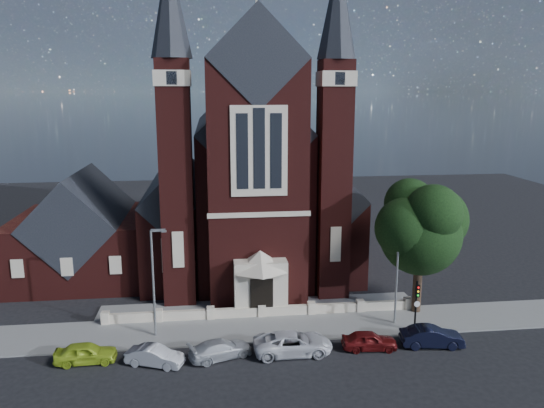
{
  "coord_description": "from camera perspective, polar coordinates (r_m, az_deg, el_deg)",
  "views": [
    {
      "loc": [
        -3.82,
        -32.49,
        17.48
      ],
      "look_at": [
        1.48,
        12.0,
        7.97
      ],
      "focal_mm": 35.0,
      "sensor_mm": 36.0,
      "label": 1
    }
  ],
  "objects": [
    {
      "name": "ground",
      "position": [
        50.75,
        -2.08,
        -8.17
      ],
      "size": [
        120.0,
        120.0,
        0.0
      ],
      "primitive_type": "plane",
      "color": "black",
      "rests_on": "ground"
    },
    {
      "name": "pavement_strip",
      "position": [
        41.09,
        -0.83,
        -13.2
      ],
      "size": [
        60.0,
        5.0,
        0.12
      ],
      "primitive_type": "cube",
      "color": "gray",
      "rests_on": "ground"
    },
    {
      "name": "forecourt_paving",
      "position": [
        44.72,
        -1.38,
        -11.03
      ],
      "size": [
        26.0,
        3.0,
        0.14
      ],
      "primitive_type": "cube",
      "color": "gray",
      "rests_on": "ground"
    },
    {
      "name": "forecourt_wall",
      "position": [
        42.9,
        -1.12,
        -12.07
      ],
      "size": [
        24.0,
        0.4,
        0.9
      ],
      "primitive_type": "cube",
      "color": "beige",
      "rests_on": "ground"
    },
    {
      "name": "church",
      "position": [
        56.33,
        -2.81,
        2.47
      ],
      "size": [
        20.01,
        34.9,
        29.2
      ],
      "color": "#431412",
      "rests_on": "ground"
    },
    {
      "name": "parish_hall",
      "position": [
        53.66,
        -19.71,
        -3.27
      ],
      "size": [
        12.0,
        12.2,
        10.24
      ],
      "color": "#431412",
      "rests_on": "ground"
    },
    {
      "name": "street_tree",
      "position": [
        42.88,
        15.97,
        -2.69
      ],
      "size": [
        6.4,
        6.6,
        10.7
      ],
      "color": "black",
      "rests_on": "ground"
    },
    {
      "name": "street_lamp_left",
      "position": [
        38.91,
        -12.55,
        -7.65
      ],
      "size": [
        1.16,
        0.22,
        8.09
      ],
      "color": "gray",
      "rests_on": "ground"
    },
    {
      "name": "street_lamp_right",
      "position": [
        41.12,
        13.44,
        -6.61
      ],
      "size": [
        1.16,
        0.22,
        8.09
      ],
      "color": "gray",
      "rests_on": "ground"
    },
    {
      "name": "traffic_signal",
      "position": [
        40.75,
        15.29,
        -9.91
      ],
      "size": [
        0.28,
        0.42,
        4.0
      ],
      "color": "black",
      "rests_on": "ground"
    },
    {
      "name": "car_lime_van",
      "position": [
        38.15,
        -19.39,
        -14.88
      ],
      "size": [
        4.03,
        1.73,
        1.36
      ],
      "primitive_type": "imported",
      "rotation": [
        0.0,
        0.0,
        1.6
      ],
      "color": "#A4C226",
      "rests_on": "ground"
    },
    {
      "name": "car_silver_a",
      "position": [
        36.67,
        -12.48,
        -15.69
      ],
      "size": [
        4.03,
        2.53,
        1.25
      ],
      "primitive_type": "imported",
      "rotation": [
        0.0,
        0.0,
        1.23
      ],
      "color": "#A8AAB0",
      "rests_on": "ground"
    },
    {
      "name": "car_silver_b",
      "position": [
        36.89,
        -5.57,
        -15.26
      ],
      "size": [
        4.64,
        3.1,
        1.25
      ],
      "primitive_type": "imported",
      "rotation": [
        0.0,
        0.0,
        1.92
      ],
      "color": "#A7AAAF",
      "rests_on": "ground"
    },
    {
      "name": "car_white_suv",
      "position": [
        37.24,
        2.26,
        -14.73
      ],
      "size": [
        5.43,
        2.57,
        1.5
      ],
      "primitive_type": "imported",
      "rotation": [
        0.0,
        0.0,
        1.59
      ],
      "color": "white",
      "rests_on": "ground"
    },
    {
      "name": "car_dark_red",
      "position": [
        38.39,
        10.42,
        -14.24
      ],
      "size": [
        3.91,
        1.83,
        1.3
      ],
      "primitive_type": "imported",
      "rotation": [
        0.0,
        0.0,
        1.49
      ],
      "color": "#5E1010",
      "rests_on": "ground"
    },
    {
      "name": "car_navy",
      "position": [
        39.75,
        16.81,
        -13.51
      ],
      "size": [
        4.5,
        2.02,
        1.43
      ],
      "primitive_type": "imported",
      "rotation": [
        0.0,
        0.0,
        1.45
      ],
      "color": "black",
      "rests_on": "ground"
    }
  ]
}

